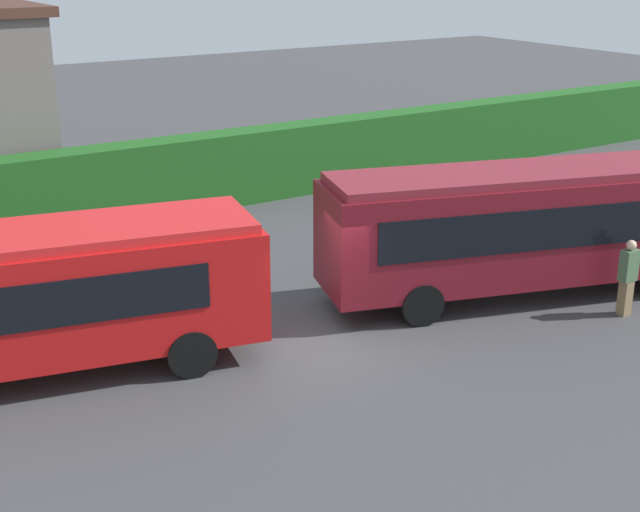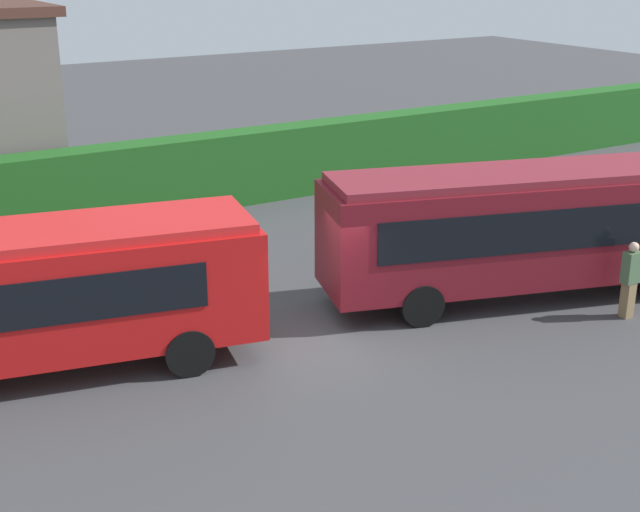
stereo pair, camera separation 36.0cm
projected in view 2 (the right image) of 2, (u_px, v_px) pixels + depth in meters
ground_plane at (311, 342)px, 19.25m from camera, size 99.79×99.79×0.00m
bus_red at (41, 291)px, 17.38m from camera, size 8.98×4.21×3.01m
bus_maroon at (533, 224)px, 21.20m from camera, size 10.42×5.21×3.19m
person_right at (410, 220)px, 24.85m from camera, size 0.52×0.44×1.65m
person_far at (630, 278)px, 20.24m from camera, size 0.41×0.26×1.83m
hedge_row at (133, 182)px, 27.56m from camera, size 61.89×1.17×2.38m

